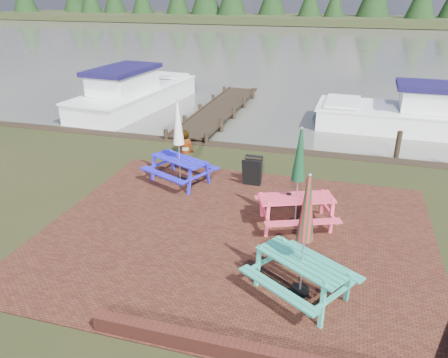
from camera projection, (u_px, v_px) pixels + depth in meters
name	position (u px, v px, depth m)	size (l,w,h in m)	color
ground	(224.00, 258.00, 9.38)	(120.00, 120.00, 0.00)	black
paving	(235.00, 234.00, 10.26)	(9.00, 7.50, 0.02)	#3A1912
brick_wall	(315.00, 358.00, 6.66)	(6.21, 1.79, 0.30)	#4C1E16
water	(330.00, 47.00, 41.90)	(120.00, 60.00, 0.02)	#424139
far_treeline	(344.00, 1.00, 66.05)	(120.00, 10.00, 8.10)	black
picnic_table_teal	(303.00, 255.00, 7.96)	(2.33, 2.27, 2.45)	teal
picnic_table_red	(297.00, 193.00, 10.33)	(2.23, 2.12, 2.46)	#DB3850
picnic_table_blue	(179.00, 155.00, 12.67)	(2.27, 2.17, 2.46)	#201BCF
chalkboard	(252.00, 171.00, 12.65)	(0.53, 0.50, 0.85)	black
jetty	(218.00, 110.00, 20.13)	(1.76, 9.08, 1.00)	black
boat_jetty	(134.00, 95.00, 21.34)	(3.54, 8.22, 2.31)	white
boat_near	(421.00, 116.00, 17.96)	(8.08, 2.99, 2.17)	white
person	(184.00, 131.00, 14.96)	(0.59, 0.39, 1.62)	gray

